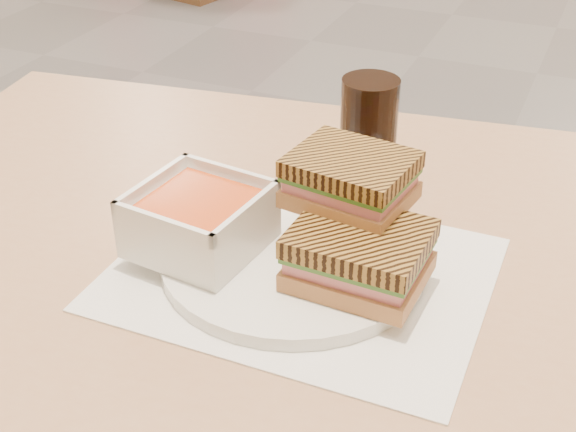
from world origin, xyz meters
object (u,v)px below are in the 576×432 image
at_px(main_table, 352,327).
at_px(panini_lower, 359,255).
at_px(plate, 293,258).
at_px(soup_bowl, 200,222).
at_px(cola_glass, 368,137).

relative_size(main_table, panini_lower, 9.89).
xyz_separation_m(plate, soup_bowl, (-0.09, -0.03, 0.04)).
distance_m(main_table, soup_bowl, 0.23).
xyz_separation_m(plate, panini_lower, (0.08, -0.02, 0.04)).
height_order(plate, cola_glass, cola_glass).
xyz_separation_m(main_table, soup_bowl, (-0.14, -0.09, 0.16)).
relative_size(plate, panini_lower, 2.09).
bearing_deg(cola_glass, panini_lower, -73.70).
bearing_deg(plate, panini_lower, -13.50).
distance_m(plate, panini_lower, 0.09).
distance_m(main_table, panini_lower, 0.18).
height_order(main_table, plate, plate).
height_order(plate, panini_lower, panini_lower).
distance_m(soup_bowl, cola_glass, 0.23).
relative_size(main_table, cola_glass, 9.13).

